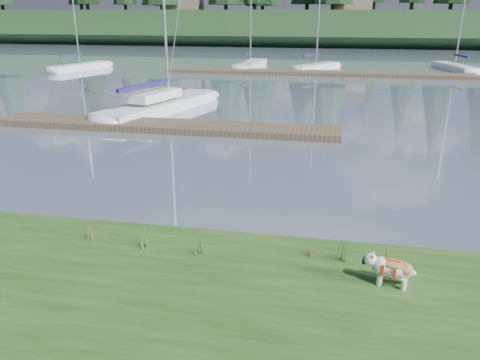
# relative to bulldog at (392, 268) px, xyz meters

# --- Properties ---
(ground) EXTENTS (200.00, 200.00, 0.00)m
(ground) POSITION_rel_bulldog_xyz_m (-4.75, 33.12, -0.70)
(ground) COLOR slate
(ground) RESTS_ON ground
(ridge) EXTENTS (200.00, 20.00, 5.00)m
(ridge) POSITION_rel_bulldog_xyz_m (-4.75, 76.12, 1.80)
(ridge) COLOR #1B351A
(ridge) RESTS_ON ground
(bulldog) EXTENTS (0.95, 0.48, 0.56)m
(bulldog) POSITION_rel_bulldog_xyz_m (0.00, 0.00, 0.00)
(bulldog) COLOR silver
(bulldog) RESTS_ON bank
(sailboat_main) EXTENTS (4.70, 9.88, 13.93)m
(sailboat_main) POSITION_rel_bulldog_xyz_m (-10.08, 16.63, -0.28)
(sailboat_main) COLOR white
(sailboat_main) RESTS_ON ground
(dock_near) EXTENTS (16.00, 2.00, 0.30)m
(dock_near) POSITION_rel_bulldog_xyz_m (-8.75, 12.12, -0.55)
(dock_near) COLOR #4C3D2C
(dock_near) RESTS_ON ground
(dock_far) EXTENTS (26.00, 2.20, 0.30)m
(dock_far) POSITION_rel_bulldog_xyz_m (-2.75, 33.12, -0.55)
(dock_far) COLOR #4C3D2C
(dock_far) RESTS_ON ground
(sailboat_bg_0) EXTENTS (3.65, 7.24, 10.49)m
(sailboat_bg_0) POSITION_rel_bulldog_xyz_m (-23.89, 33.13, -0.37)
(sailboat_bg_0) COLOR white
(sailboat_bg_0) RESTS_ON ground
(sailboat_bg_1) EXTENTS (2.32, 7.99, 11.76)m
(sailboat_bg_1) POSITION_rel_bulldog_xyz_m (-8.92, 38.00, -0.37)
(sailboat_bg_1) COLOR white
(sailboat_bg_1) RESTS_ON ground
(sailboat_bg_2) EXTENTS (4.70, 6.02, 9.85)m
(sailboat_bg_2) POSITION_rel_bulldog_xyz_m (-2.42, 36.97, -0.37)
(sailboat_bg_2) COLOR white
(sailboat_bg_2) RESTS_ON ground
(sailboat_bg_4) EXTENTS (3.08, 7.33, 10.70)m
(sailboat_bg_4) POSITION_rel_bulldog_xyz_m (9.51, 39.04, -0.37)
(sailboat_bg_4) COLOR white
(sailboat_bg_4) RESTS_ON ground
(weed_0) EXTENTS (0.17, 0.14, 0.59)m
(weed_0) POSITION_rel_bulldog_xyz_m (-4.99, 0.46, -0.10)
(weed_0) COLOR #475B23
(weed_0) RESTS_ON bank
(weed_1) EXTENTS (0.17, 0.14, 0.54)m
(weed_1) POSITION_rel_bulldog_xyz_m (-3.77, 0.45, -0.12)
(weed_1) COLOR #475B23
(weed_1) RESTS_ON bank
(weed_2) EXTENTS (0.17, 0.14, 0.74)m
(weed_2) POSITION_rel_bulldog_xyz_m (-0.89, 0.70, -0.04)
(weed_2) COLOR #475B23
(weed_2) RESTS_ON bank
(weed_3) EXTENTS (0.17, 0.14, 0.62)m
(weed_3) POSITION_rel_bulldog_xyz_m (-6.39, 0.68, -0.09)
(weed_3) COLOR #475B23
(weed_3) RESTS_ON bank
(weed_4) EXTENTS (0.17, 0.14, 0.39)m
(weed_4) POSITION_rel_bulldog_xyz_m (-1.51, 0.81, -0.19)
(weed_4) COLOR #475B23
(weed_4) RESTS_ON bank
(weed_5) EXTENTS (0.17, 0.14, 0.67)m
(weed_5) POSITION_rel_bulldog_xyz_m (-0.00, 0.63, -0.07)
(weed_5) COLOR #475B23
(weed_5) RESTS_ON bank
(mud_lip) EXTENTS (60.00, 0.50, 0.14)m
(mud_lip) POSITION_rel_bulldog_xyz_m (-4.75, 1.52, -0.63)
(mud_lip) COLOR #33281C
(mud_lip) RESTS_ON ground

